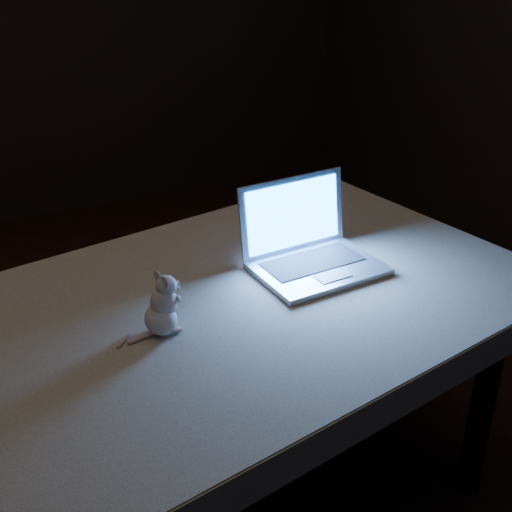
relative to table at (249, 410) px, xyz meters
name	(u,v)px	position (x,y,z in m)	size (l,w,h in m)	color
floor	(136,489)	(-0.31, 0.24, -0.40)	(5.00, 5.00, 0.00)	black
table	(249,410)	(0.00, 0.00, 0.00)	(1.50, 0.97, 0.81)	black
tablecloth	(226,316)	(-0.08, -0.02, 0.36)	(1.60, 1.06, 0.09)	beige
laptop	(320,234)	(0.24, 0.02, 0.53)	(0.36, 0.31, 0.24)	#B9B9BE
plush_mouse	(160,305)	(-0.28, -0.08, 0.49)	(0.12, 0.12, 0.16)	white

